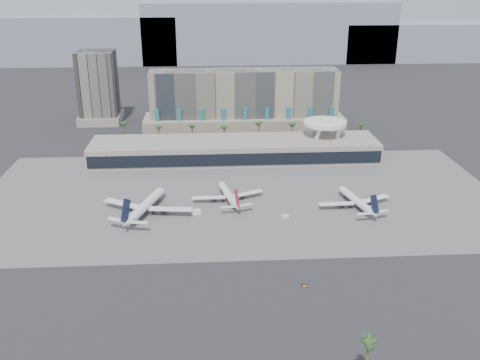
{
  "coord_description": "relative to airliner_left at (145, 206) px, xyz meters",
  "views": [
    {
      "loc": [
        -15.41,
        -192.61,
        107.19
      ],
      "look_at": [
        -1.1,
        40.0,
        14.43
      ],
      "focal_mm": 40.0,
      "sensor_mm": 36.0,
      "label": 1
    }
  ],
  "objects": [
    {
      "name": "near_palm_b",
      "position": [
        71.76,
        -114.67,
        8.16
      ],
      "size": [
        6.0,
        6.0,
        15.11
      ],
      "color": "brown",
      "rests_on": "ground"
    },
    {
      "name": "airliner_left",
      "position": [
        0.0,
        0.0,
        0.0
      ],
      "size": [
        43.15,
        44.63,
        15.98
      ],
      "rotation": [
        0.0,
        0.0,
        -0.33
      ],
      "color": "white",
      "rests_on": "ground"
    },
    {
      "name": "service_vehicle_a",
      "position": [
        23.52,
        -2.23,
        -2.92
      ],
      "size": [
        4.88,
        3.06,
        2.21
      ],
      "primitive_type": "cube",
      "rotation": [
        0.0,
        0.0,
        0.2
      ],
      "color": "white",
      "rests_on": "ground"
    },
    {
      "name": "saucer_structure",
      "position": [
        100.53,
        79.46,
        14.42
      ],
      "size": [
        26.0,
        26.0,
        21.89
      ],
      "color": "white",
      "rests_on": "ground"
    },
    {
      "name": "terminal",
      "position": [
        45.53,
        73.3,
        2.48
      ],
      "size": [
        170.0,
        32.5,
        14.5
      ],
      "color": "gray",
      "rests_on": "ground"
    },
    {
      "name": "airliner_centre",
      "position": [
        39.3,
        11.99,
        -0.78
      ],
      "size": [
        35.51,
        36.92,
        12.9
      ],
      "rotation": [
        0.0,
        0.0,
        0.21
      ],
      "color": "white",
      "rests_on": "ground"
    },
    {
      "name": "hotel",
      "position": [
        55.53,
        137.88,
        12.78
      ],
      "size": [
        140.0,
        30.0,
        42.0
      ],
      "color": "#9D9379",
      "rests_on": "ground"
    },
    {
      "name": "mountain_ridge",
      "position": [
        73.41,
        433.46,
        25.86
      ],
      "size": [
        680.0,
        60.0,
        70.0
      ],
      "color": "gray",
      "rests_on": "ground"
    },
    {
      "name": "taxiway_sign",
      "position": [
        63.5,
        -66.0,
        -3.53
      ],
      "size": [
        2.26,
        0.74,
        1.02
      ],
      "rotation": [
        0.0,
        0.0,
        -0.2
      ],
      "color": "black",
      "rests_on": "ground"
    },
    {
      "name": "office_tower",
      "position": [
        -49.47,
        163.46,
        18.91
      ],
      "size": [
        30.0,
        30.0,
        52.0
      ],
      "color": "black",
      "rests_on": "ground"
    },
    {
      "name": "ground",
      "position": [
        45.53,
        -36.54,
        -4.03
      ],
      "size": [
        900.0,
        900.0,
        0.0
      ],
      "primitive_type": "plane",
      "color": "#232326",
      "rests_on": "ground"
    },
    {
      "name": "airliner_right",
      "position": [
        100.21,
        1.03,
        -0.68
      ],
      "size": [
        36.5,
        37.91,
        13.3
      ],
      "rotation": [
        0.0,
        0.0,
        0.23
      ],
      "color": "white",
      "rests_on": "ground"
    },
    {
      "name": "palm_row",
      "position": [
        52.53,
        108.46,
        6.46
      ],
      "size": [
        157.8,
        2.8,
        13.1
      ],
      "color": "brown",
      "rests_on": "ground"
    },
    {
      "name": "service_vehicle_b",
      "position": [
        64.24,
        -9.49,
        -3.19
      ],
      "size": [
        3.67,
        2.69,
        1.69
      ],
      "primitive_type": "cube",
      "rotation": [
        0.0,
        0.0,
        0.27
      ],
      "color": "silver",
      "rests_on": "ground"
    },
    {
      "name": "apron_pad",
      "position": [
        45.53,
        18.46,
        -4.0
      ],
      "size": [
        260.0,
        130.0,
        0.06
      ],
      "primitive_type": "cube",
      "color": "#5B5B59",
      "rests_on": "ground"
    }
  ]
}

